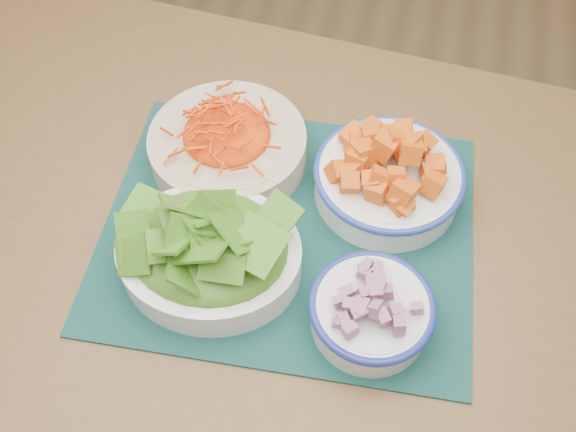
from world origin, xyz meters
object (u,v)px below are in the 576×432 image
object	(u,v)px
squash_bowl	(390,171)
table	(255,262)
carrot_bowl	(227,141)
onion_bowl	(372,308)
placemat	(288,229)
lettuce_bowl	(208,248)

from	to	relation	value
squash_bowl	table	bearing A→B (deg)	-149.49
carrot_bowl	table	bearing A→B (deg)	-58.96
table	onion_bowl	world-z (taller)	onion_bowl
table	placemat	bearing A→B (deg)	12.82
placemat	carrot_bowl	distance (m)	0.16
table	squash_bowl	size ratio (longest dim) A/B	6.26
placemat	onion_bowl	size ratio (longest dim) A/B	3.07
squash_bowl	onion_bowl	bearing A→B (deg)	-87.10
onion_bowl	lettuce_bowl	bearing A→B (deg)	171.89
onion_bowl	table	bearing A→B (deg)	149.41
table	carrot_bowl	bearing A→B (deg)	125.33
placemat	squash_bowl	size ratio (longest dim) A/B	2.39
squash_bowl	onion_bowl	distance (m)	0.21
placemat	onion_bowl	world-z (taller)	onion_bowl
placemat	lettuce_bowl	bearing A→B (deg)	-138.86
carrot_bowl	lettuce_bowl	xyz separation A→B (m)	(0.03, -0.18, 0.01)
lettuce_bowl	onion_bowl	size ratio (longest dim) A/B	1.54
squash_bowl	lettuce_bowl	xyz separation A→B (m)	(-0.20, -0.18, -0.00)
carrot_bowl	onion_bowl	distance (m)	0.33
placemat	carrot_bowl	xyz separation A→B (m)	(-0.11, 0.10, 0.04)
placemat	squash_bowl	xyz separation A→B (m)	(0.12, 0.09, 0.05)
placemat	lettuce_bowl	size ratio (longest dim) A/B	2.00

